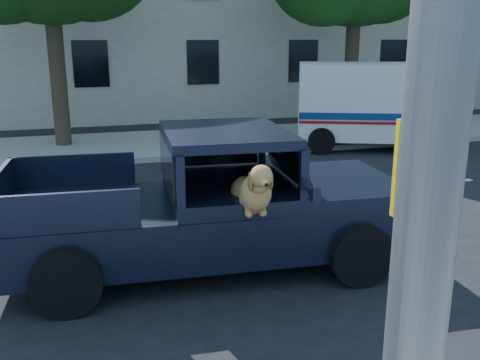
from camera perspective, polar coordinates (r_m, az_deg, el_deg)
The scene contains 6 objects.
ground at distance 7.77m, azimuth 11.93°, elevation -8.91°, with size 120.00×120.00×0.00m, color black.
far_sidewalk at distance 16.07m, azimuth -3.86°, elevation 4.11°, with size 60.00×4.00×0.15m, color gray.
lane_stripes at distance 11.49m, azimuth 12.64°, elevation -1.02°, with size 21.60×0.14×0.01m, color silver, non-canonical shape.
building_main at distance 23.65m, azimuth -0.83°, elevation 18.40°, with size 26.00×6.00×9.00m, color beige.
pickup_truck at distance 7.39m, azimuth -4.13°, elevation -4.48°, with size 5.50×2.93×1.92m.
mail_truck at distance 15.79m, azimuth 13.89°, elevation 7.09°, with size 4.81×3.53×2.40m.
Camera 1 is at (-3.53, -6.19, 3.11)m, focal length 40.00 mm.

